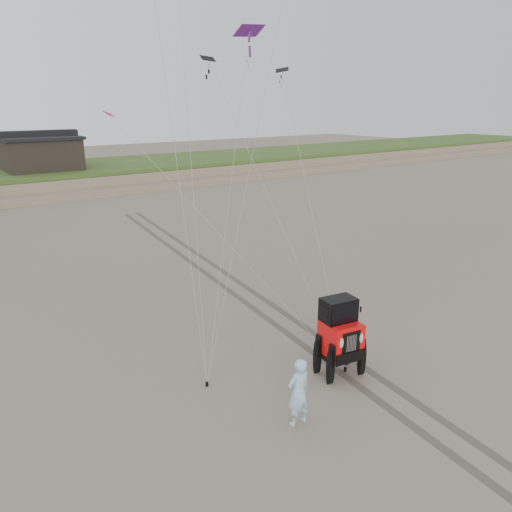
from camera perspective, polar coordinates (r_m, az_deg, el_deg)
name	(u,v)px	position (r m, az deg, el deg)	size (l,w,h in m)	color
ground	(313,366)	(15.07, 6.49, -12.35)	(160.00, 160.00, 0.00)	#6B6054
dune_ridge	(19,181)	(48.31, -25.50, 7.72)	(160.00, 14.25, 1.73)	#7A6B54
cabin	(41,152)	(47.97, -23.39, 10.85)	(6.40, 5.40, 3.35)	black
jeep	(340,345)	(14.34, 9.60, -10.04)	(2.09, 4.84, 1.80)	red
man	(298,392)	(12.22, 4.88, -15.24)	(0.63, 0.41, 1.73)	#94C6E4
kite_flock	(236,13)	(22.84, -2.36, 26.03)	(8.54, 5.52, 8.30)	orange
stake_main	(207,384)	(14.07, -5.63, -14.36)	(0.08, 0.08, 0.12)	black
stake_aux	(345,369)	(14.90, 10.16, -12.63)	(0.08, 0.08, 0.12)	black
tire_tracks	(222,278)	(21.98, -3.86, -2.51)	(5.22, 29.74, 0.01)	#4C443D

